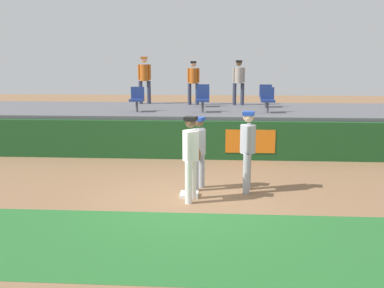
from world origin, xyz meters
The scene contains 16 objects.
ground_plane centered at (0.00, 0.00, 0.00)m, with size 60.00×60.00×0.00m, color #846042.
grass_foreground_strip centered at (0.00, -2.37, 0.00)m, with size 18.00×2.80×0.01m, color #26662B.
first_base centered at (-0.08, 0.09, 0.04)m, with size 0.40×0.40×0.08m, color white.
player_fielder_home centered at (-0.02, -0.21, 1.06)m, with size 0.43×0.55×1.84m.
player_runner_visitor centered at (1.22, 0.56, 1.08)m, with size 0.40×0.52×1.86m.
player_coach_visitor centered at (0.10, 0.66, 0.99)m, with size 0.43×0.44×1.71m.
field_wall centered at (0.01, 3.83, 0.59)m, with size 18.00×0.26×1.19m.
bleacher_platform centered at (0.00, 6.40, 0.65)m, with size 18.00×4.80×1.29m, color #59595E.
seat_back_center centered at (-0.05, 7.07, 1.77)m, with size 0.47×0.44×0.84m.
seat_front_right centered at (2.17, 5.27, 1.76)m, with size 0.45×0.44×0.84m.
seat_back_right centered at (2.31, 7.07, 1.76)m, with size 0.46×0.44×0.84m.
seat_front_center centered at (0.01, 5.27, 1.76)m, with size 0.44×0.44×0.84m.
seat_front_left centered at (-2.23, 5.27, 1.76)m, with size 0.46×0.44×0.84m.
spectator_hooded centered at (1.32, 7.82, 2.30)m, with size 0.49×0.34×1.74m.
spectator_capped centered at (-0.47, 7.82, 2.28)m, with size 0.48×0.35×1.71m.
spectator_casual centered at (-2.47, 8.10, 2.38)m, with size 0.53×0.37×1.88m.
Camera 1 is at (0.56, -8.84, 2.93)m, focal length 39.15 mm.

